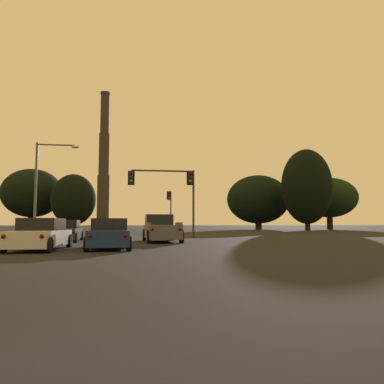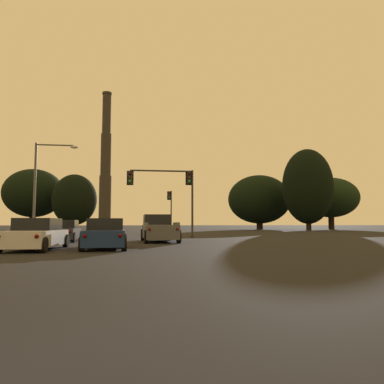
% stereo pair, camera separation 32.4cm
% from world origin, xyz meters
% --- Properties ---
extents(sedan_center_lane_second, '(2.17, 4.77, 1.43)m').
position_xyz_m(sedan_center_lane_second, '(0.14, 15.72, 0.67)').
color(sedan_center_lane_second, navy).
rests_on(sedan_center_lane_second, ground_plane).
extents(sedan_left_lane_front, '(2.18, 4.77, 1.43)m').
position_xyz_m(sedan_left_lane_front, '(-3.35, 23.61, 0.67)').
color(sedan_left_lane_front, '#232328').
rests_on(sedan_left_lane_front, ground_plane).
extents(sedan_left_lane_second, '(2.14, 4.76, 1.43)m').
position_xyz_m(sedan_left_lane_second, '(-2.88, 15.21, 0.67)').
color(sedan_left_lane_second, silver).
rests_on(sedan_left_lane_second, ground_plane).
extents(pickup_truck_right_lane_front, '(2.41, 5.58, 1.82)m').
position_xyz_m(pickup_truck_right_lane_front, '(2.99, 22.50, 0.80)').
color(pickup_truck_right_lane_front, '#4C4F54').
rests_on(pickup_truck_right_lane_front, ground_plane).
extents(traffic_light_overhead_right, '(5.87, 0.50, 5.85)m').
position_xyz_m(traffic_light_overhead_right, '(4.32, 29.55, 4.49)').
color(traffic_light_overhead_right, '#2D2D30').
rests_on(traffic_light_overhead_right, ground_plane).
extents(traffic_light_far_right, '(0.78, 0.50, 5.91)m').
position_xyz_m(traffic_light_far_right, '(5.97, 51.02, 3.88)').
color(traffic_light_far_right, '#2D2D30').
rests_on(traffic_light_far_right, ground_plane).
extents(street_lamp, '(3.46, 0.36, 7.84)m').
position_xyz_m(street_lamp, '(-6.23, 29.19, 4.89)').
color(street_lamp, '#56565B').
rests_on(street_lamp, ground_plane).
extents(smokestack, '(7.31, 7.31, 52.31)m').
position_xyz_m(smokestack, '(-11.85, 142.73, 20.50)').
color(smokestack, '#2B2722').
rests_on(smokestack, ground_plane).
extents(treeline_left_mid, '(11.91, 10.72, 10.90)m').
position_xyz_m(treeline_left_mid, '(41.43, 71.34, 6.68)').
color(treeline_left_mid, black).
rests_on(treeline_left_mid, ground_plane).
extents(treeline_far_right, '(11.29, 10.16, 11.63)m').
position_xyz_m(treeline_far_right, '(-18.62, 71.95, 7.00)').
color(treeline_far_right, black).
rests_on(treeline_far_right, ground_plane).
extents(treeline_right_mid, '(12.99, 11.69, 11.29)m').
position_xyz_m(treeline_right_mid, '(26.18, 72.33, 6.23)').
color(treeline_right_mid, black).
rests_on(treeline_right_mid, ground_plane).
extents(treeline_center_left, '(9.14, 8.23, 14.76)m').
position_xyz_m(treeline_center_left, '(31.71, 61.30, 7.94)').
color(treeline_center_left, black).
rests_on(treeline_center_left, ground_plane).
extents(treeline_far_left, '(7.80, 7.02, 9.99)m').
position_xyz_m(treeline_far_left, '(-9.96, 65.95, 5.44)').
color(treeline_far_left, black).
rests_on(treeline_far_left, ground_plane).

